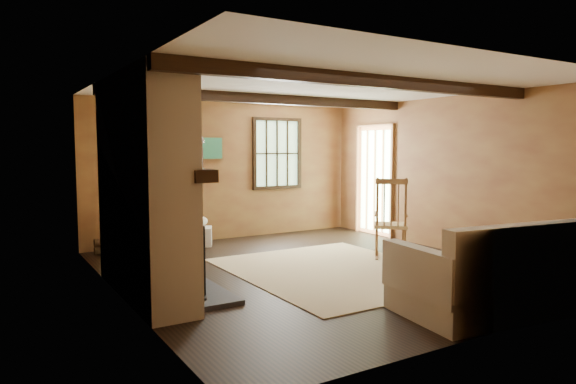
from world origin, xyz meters
TOP-DOWN VIEW (x-y plane):
  - ground at (0.00, 0.00)m, footprint 5.50×5.50m
  - room_envelope at (0.22, 0.26)m, footprint 5.02×5.52m
  - fireplace at (-2.23, -0.00)m, footprint 1.02×2.30m
  - rug at (0.20, -0.20)m, footprint 2.50×3.00m
  - rocking_chair at (1.45, 0.13)m, footprint 0.89×0.93m
  - sofa at (0.74, -2.40)m, footprint 2.40×1.30m
  - firewood_pile at (-1.99, 2.47)m, footprint 0.67×0.12m
  - laundry_basket at (-0.73, 2.40)m, footprint 0.61×0.55m
  - basket_pillow at (-0.73, 2.40)m, footprint 0.48×0.43m
  - armchair at (-1.63, 2.04)m, footprint 1.03×1.04m

SIDE VIEW (x-z plane):
  - ground at x=0.00m, z-range 0.00..0.00m
  - rug at x=0.20m, z-range 0.00..0.01m
  - firewood_pile at x=-1.99m, z-range 0.00..0.24m
  - laundry_basket at x=-0.73m, z-range 0.00..0.30m
  - sofa at x=0.74m, z-range -0.13..0.79m
  - armchair at x=-1.63m, z-range 0.00..0.72m
  - basket_pillow at x=-0.73m, z-range 0.30..0.49m
  - rocking_chair at x=1.45m, z-range -0.09..1.08m
  - fireplace at x=-2.23m, z-range -0.10..2.30m
  - room_envelope at x=0.22m, z-range 0.41..2.85m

